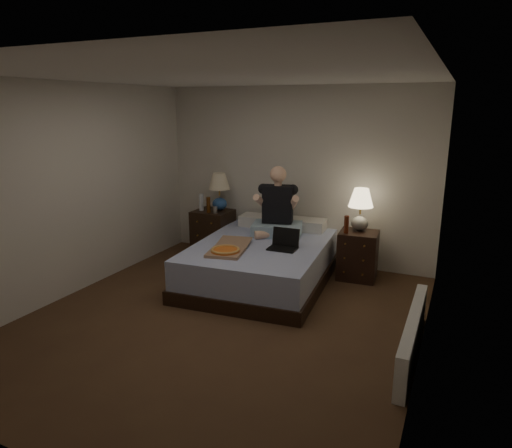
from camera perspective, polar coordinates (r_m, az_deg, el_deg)
The scene contains 19 objects.
floor at distance 5.00m, azimuth -4.40°, elevation -11.87°, with size 4.00×4.50×0.00m, color brown.
ceiling at distance 4.49m, azimuth -5.05°, elevation 18.07°, with size 4.00×4.50×0.00m, color white.
wall_back at distance 6.60m, azimuth 4.92°, elevation 6.04°, with size 4.00×2.50×0.00m, color white.
wall_front at distance 2.92m, azimuth -26.95°, elevation -6.51°, with size 4.00×2.50×0.00m, color white.
wall_left at distance 5.82m, azimuth -22.21°, elevation 3.86°, with size 4.50×2.50×0.00m, color white.
wall_right at distance 4.02m, azimuth 21.00°, elevation -0.39°, with size 4.50×2.50×0.00m, color white.
bed at distance 5.90m, azimuth 0.66°, elevation -4.84°, with size 1.57×2.10×0.52m, color #6073C1.
nightstand_left at distance 6.94m, azimuth -5.37°, elevation -1.15°, with size 0.54×0.49×0.70m, color black.
nightstand_right at distance 6.16m, azimuth 12.61°, elevation -3.83°, with size 0.49×0.44×0.63m, color black.
lamp_left at distance 6.84m, azimuth -4.59°, elevation 4.05°, with size 0.32×0.32×0.56m, color #295399, non-canonical shape.
lamp_right at distance 6.07m, azimuth 12.92°, elevation 1.76°, with size 0.32×0.32×0.56m, color gray, non-canonical shape.
water_bottle at distance 6.86m, azimuth -6.85°, elevation 2.72°, with size 0.07×0.07×0.25m, color silver.
soda_can at distance 6.69m, azimuth -5.12°, elevation 1.79°, with size 0.07×0.07×0.10m, color #ACACA7.
beer_bottle_left at distance 6.73m, azimuth -5.97°, elevation 2.42°, with size 0.06×0.06×0.23m, color #4E280B.
beer_bottle_right at distance 5.95m, azimuth 11.23°, elevation -0.05°, with size 0.06×0.06×0.23m, color #531C0B.
person at distance 6.08m, azimuth 2.69°, elevation 2.85°, with size 0.66×0.52×0.93m, color black, non-canonical shape.
laptop at distance 5.54m, azimuth 3.35°, elevation -2.01°, with size 0.34×0.28×0.24m, color black, non-canonical shape.
pizza_box at distance 5.39m, azimuth -3.85°, elevation -3.37°, with size 0.40×0.76×0.08m, color #9E795E, non-canonical shape.
radiator at distance 4.49m, azimuth 18.95°, elevation -13.04°, with size 0.10×1.60×0.40m, color white.
Camera 1 is at (2.20, -3.90, 2.22)m, focal length 32.00 mm.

